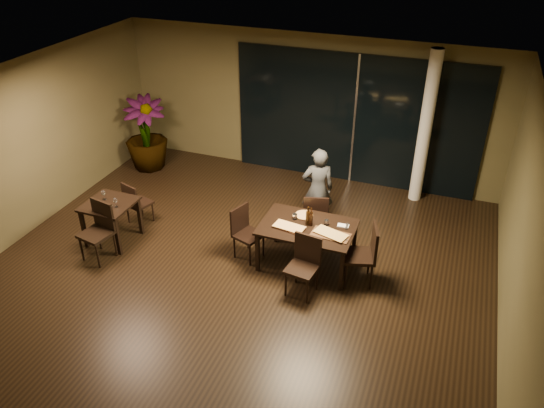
{
  "coord_description": "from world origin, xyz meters",
  "views": [
    {
      "loc": [
        2.93,
        -6.02,
        5.38
      ],
      "look_at": [
        0.4,
        0.77,
        1.05
      ],
      "focal_mm": 35.0,
      "sensor_mm": 36.0,
      "label": 1
    }
  ],
  "objects_px": {
    "main_table": "(308,230)",
    "chair_main_far": "(315,215)",
    "side_table": "(110,209)",
    "bottle_a": "(308,216)",
    "chair_side_far": "(135,201)",
    "chair_side_near": "(99,227)",
    "chair_main_left": "(245,230)",
    "diner": "(318,189)",
    "bottle_c": "(311,216)",
    "chair_main_near": "(304,262)",
    "bottle_b": "(311,218)",
    "potted_plant": "(146,134)",
    "chair_main_right": "(365,252)"
  },
  "relations": [
    {
      "from": "chair_side_near",
      "to": "potted_plant",
      "type": "height_order",
      "value": "potted_plant"
    },
    {
      "from": "chair_main_left",
      "to": "chair_main_far",
      "type": "bearing_deg",
      "value": -30.07
    },
    {
      "from": "side_table",
      "to": "bottle_a",
      "type": "bearing_deg",
      "value": 9.16
    },
    {
      "from": "chair_main_right",
      "to": "chair_side_near",
      "type": "bearing_deg",
      "value": -95.04
    },
    {
      "from": "chair_side_far",
      "to": "chair_side_near",
      "type": "relative_size",
      "value": 0.84
    },
    {
      "from": "main_table",
      "to": "potted_plant",
      "type": "relative_size",
      "value": 0.93
    },
    {
      "from": "chair_side_far",
      "to": "chair_side_near",
      "type": "height_order",
      "value": "chair_side_near"
    },
    {
      "from": "chair_main_far",
      "to": "chair_side_near",
      "type": "bearing_deg",
      "value": 12.42
    },
    {
      "from": "potted_plant",
      "to": "chair_side_near",
      "type": "bearing_deg",
      "value": -71.61
    },
    {
      "from": "chair_side_far",
      "to": "potted_plant",
      "type": "height_order",
      "value": "potted_plant"
    },
    {
      "from": "chair_main_right",
      "to": "bottle_b",
      "type": "relative_size",
      "value": 3.68
    },
    {
      "from": "potted_plant",
      "to": "side_table",
      "type": "bearing_deg",
      "value": -70.69
    },
    {
      "from": "side_table",
      "to": "bottle_c",
      "type": "xyz_separation_m",
      "value": [
        3.42,
        0.58,
        0.27
      ]
    },
    {
      "from": "bottle_a",
      "to": "chair_side_far",
      "type": "bearing_deg",
      "value": 179.19
    },
    {
      "from": "chair_main_far",
      "to": "bottle_b",
      "type": "distance_m",
      "value": 0.8
    },
    {
      "from": "side_table",
      "to": "bottle_a",
      "type": "xyz_separation_m",
      "value": [
        3.39,
        0.55,
        0.29
      ]
    },
    {
      "from": "chair_main_left",
      "to": "potted_plant",
      "type": "bearing_deg",
      "value": 73.87
    },
    {
      "from": "chair_main_left",
      "to": "chair_main_right",
      "type": "distance_m",
      "value": 2.02
    },
    {
      "from": "main_table",
      "to": "chair_main_far",
      "type": "relative_size",
      "value": 1.63
    },
    {
      "from": "chair_main_near",
      "to": "bottle_b",
      "type": "distance_m",
      "value": 0.77
    },
    {
      "from": "chair_main_far",
      "to": "main_table",
      "type": "bearing_deg",
      "value": 80.47
    },
    {
      "from": "bottle_b",
      "to": "chair_main_near",
      "type": "bearing_deg",
      "value": -80.23
    },
    {
      "from": "chair_main_right",
      "to": "bottle_c",
      "type": "relative_size",
      "value": 3.48
    },
    {
      "from": "chair_main_near",
      "to": "chair_main_left",
      "type": "distance_m",
      "value": 1.31
    },
    {
      "from": "potted_plant",
      "to": "bottle_b",
      "type": "bearing_deg",
      "value": -26.15
    },
    {
      "from": "chair_main_near",
      "to": "side_table",
      "type": "bearing_deg",
      "value": -174.24
    },
    {
      "from": "chair_main_near",
      "to": "chair_main_left",
      "type": "relative_size",
      "value": 1.04
    },
    {
      "from": "side_table",
      "to": "chair_side_far",
      "type": "bearing_deg",
      "value": 80.12
    },
    {
      "from": "chair_side_near",
      "to": "bottle_b",
      "type": "bearing_deg",
      "value": 28.12
    },
    {
      "from": "bottle_b",
      "to": "bottle_c",
      "type": "distance_m",
      "value": 0.04
    },
    {
      "from": "side_table",
      "to": "bottle_c",
      "type": "relative_size",
      "value": 2.72
    },
    {
      "from": "chair_side_far",
      "to": "bottle_c",
      "type": "xyz_separation_m",
      "value": [
        3.32,
        -0.01,
        0.42
      ]
    },
    {
      "from": "chair_main_near",
      "to": "bottle_c",
      "type": "bearing_deg",
      "value": 108.01
    },
    {
      "from": "chair_main_near",
      "to": "chair_side_far",
      "type": "distance_m",
      "value": 3.52
    },
    {
      "from": "chair_side_far",
      "to": "bottle_a",
      "type": "distance_m",
      "value": 3.31
    },
    {
      "from": "chair_main_left",
      "to": "potted_plant",
      "type": "relative_size",
      "value": 0.57
    },
    {
      "from": "main_table",
      "to": "chair_main_left",
      "type": "bearing_deg",
      "value": -173.84
    },
    {
      "from": "main_table",
      "to": "chair_main_far",
      "type": "bearing_deg",
      "value": 95.86
    },
    {
      "from": "side_table",
      "to": "chair_main_far",
      "type": "relative_size",
      "value": 0.87
    },
    {
      "from": "chair_main_right",
      "to": "bottle_c",
      "type": "bearing_deg",
      "value": -117.94
    },
    {
      "from": "chair_main_far",
      "to": "bottle_c",
      "type": "relative_size",
      "value": 3.14
    },
    {
      "from": "chair_main_far",
      "to": "chair_side_near",
      "type": "height_order",
      "value": "chair_side_near"
    },
    {
      "from": "chair_main_far",
      "to": "chair_side_near",
      "type": "distance_m",
      "value": 3.64
    },
    {
      "from": "chair_side_far",
      "to": "main_table",
      "type": "bearing_deg",
      "value": -163.82
    },
    {
      "from": "chair_main_left",
      "to": "chair_side_near",
      "type": "xyz_separation_m",
      "value": [
        -2.25,
        -0.85,
        0.05
      ]
    },
    {
      "from": "chair_side_far",
      "to": "chair_main_left",
      "type": "bearing_deg",
      "value": -167.43
    },
    {
      "from": "diner",
      "to": "chair_main_right",
      "type": "bearing_deg",
      "value": 109.06
    },
    {
      "from": "side_table",
      "to": "diner",
      "type": "height_order",
      "value": "diner"
    },
    {
      "from": "chair_main_left",
      "to": "bottle_b",
      "type": "distance_m",
      "value": 1.16
    },
    {
      "from": "side_table",
      "to": "diner",
      "type": "distance_m",
      "value": 3.63
    }
  ]
}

